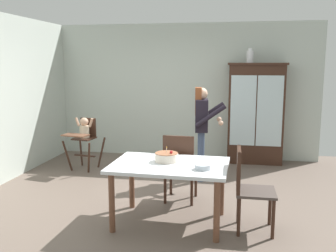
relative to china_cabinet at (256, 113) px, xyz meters
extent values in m
plane|color=#66564C|center=(-1.41, -2.37, -0.97)|extent=(6.24, 6.24, 0.00)
cube|color=beige|center=(-1.41, 0.26, 0.38)|extent=(5.32, 0.06, 2.70)
cube|color=#382116|center=(0.00, 0.00, -0.03)|extent=(1.03, 0.42, 1.88)
cube|color=#382116|center=(0.00, 0.00, 0.93)|extent=(1.09, 0.48, 0.04)
cube|color=silver|center=(-0.24, -0.21, 0.07)|extent=(0.46, 0.01, 1.32)
cube|color=silver|center=(0.24, -0.21, 0.07)|extent=(0.46, 0.01, 1.32)
cube|color=#382116|center=(0.00, 0.00, 0.07)|extent=(0.95, 0.36, 0.02)
cylinder|color=white|center=(-0.14, 0.00, 1.06)|extent=(0.13, 0.13, 0.22)
cylinder|color=white|center=(-0.14, 0.00, 1.20)|extent=(0.07, 0.07, 0.05)
cylinder|color=#382116|center=(-3.31, -1.24, -0.69)|extent=(0.15, 0.12, 0.56)
cylinder|color=#382116|center=(-2.87, -1.31, -0.69)|extent=(0.12, 0.15, 0.56)
cylinder|color=#382116|center=(-3.24, -0.80, -0.69)|extent=(0.12, 0.15, 0.56)
cylinder|color=#382116|center=(-2.80, -0.87, -0.69)|extent=(0.15, 0.12, 0.56)
cube|color=#382116|center=(-3.06, -1.06, -0.71)|extent=(0.42, 0.11, 0.02)
cube|color=#382116|center=(-3.06, -1.06, -0.39)|extent=(0.39, 0.39, 0.02)
cube|color=#382116|center=(-3.03, -0.90, -0.21)|extent=(0.31, 0.08, 0.34)
cube|color=brown|center=(-3.10, -1.32, -0.29)|extent=(0.47, 0.31, 0.02)
cylinder|color=beige|center=(-3.05, -1.04, -0.27)|extent=(0.17, 0.17, 0.22)
sphere|color=tan|center=(-3.05, -1.04, -0.09)|extent=(0.15, 0.15, 0.15)
cylinder|color=tan|center=(-3.19, -1.01, -0.10)|extent=(0.10, 0.06, 0.17)
cylinder|color=tan|center=(-2.91, -1.06, -0.10)|extent=(0.10, 0.06, 0.17)
cylinder|color=#3D4C6B|center=(-0.91, -1.38, -0.56)|extent=(0.11, 0.11, 0.82)
cylinder|color=#3D4C6B|center=(-0.93, -1.21, -0.56)|extent=(0.11, 0.11, 0.82)
cube|color=black|center=(-0.92, -1.30, 0.11)|extent=(0.24, 0.38, 0.52)
cube|color=white|center=(-0.81, -1.28, 0.11)|extent=(0.01, 0.06, 0.49)
sphere|color=tan|center=(-0.92, -1.30, 0.46)|extent=(0.19, 0.19, 0.19)
cube|color=brown|center=(-0.97, -1.30, 0.34)|extent=(0.12, 0.21, 0.44)
cylinder|color=black|center=(-0.76, -1.48, 0.13)|extent=(0.50, 0.12, 0.37)
sphere|color=tan|center=(-0.60, -1.46, 0.02)|extent=(0.08, 0.08, 0.08)
cylinder|color=black|center=(-0.80, -1.08, 0.13)|extent=(0.50, 0.12, 0.37)
sphere|color=tan|center=(-0.64, -1.06, 0.02)|extent=(0.08, 0.08, 0.08)
cube|color=silver|center=(-1.12, -3.07, -0.25)|extent=(1.39, 0.97, 0.04)
cylinder|color=brown|center=(-1.72, -3.44, -0.62)|extent=(0.07, 0.07, 0.70)
cylinder|color=brown|center=(-0.54, -3.47, -0.62)|extent=(0.07, 0.07, 0.70)
cylinder|color=brown|center=(-1.70, -2.68, -0.62)|extent=(0.07, 0.07, 0.70)
cylinder|color=brown|center=(-0.52, -2.71, -0.62)|extent=(0.07, 0.07, 0.70)
cylinder|color=beige|center=(-1.18, -2.98, -0.18)|extent=(0.28, 0.28, 0.10)
cylinder|color=#935B3D|center=(-1.18, -2.98, -0.12)|extent=(0.27, 0.27, 0.01)
cylinder|color=#F2E5CC|center=(-1.18, -2.98, -0.09)|extent=(0.01, 0.01, 0.06)
cone|color=yellow|center=(-1.18, -2.98, -0.05)|extent=(0.02, 0.02, 0.02)
sphere|color=red|center=(-1.11, -3.02, -0.10)|extent=(0.04, 0.04, 0.04)
cylinder|color=#B2BCC6|center=(-0.72, -3.24, -0.20)|extent=(0.18, 0.18, 0.05)
cylinder|color=#382116|center=(-0.91, -2.11, -0.74)|extent=(0.04, 0.04, 0.45)
cylinder|color=#382116|center=(-1.28, -2.09, -0.74)|extent=(0.04, 0.04, 0.45)
cylinder|color=#382116|center=(-0.92, -2.48, -0.74)|extent=(0.04, 0.04, 0.45)
cylinder|color=#382116|center=(-1.29, -2.46, -0.74)|extent=(0.04, 0.04, 0.45)
cube|color=#473D38|center=(-1.10, -2.29, -0.50)|extent=(0.46, 0.46, 0.03)
cube|color=#382116|center=(-1.11, -2.49, -0.25)|extent=(0.42, 0.06, 0.48)
cylinder|color=#382116|center=(-0.92, -2.49, -0.25)|extent=(0.03, 0.03, 0.48)
cylinder|color=#382116|center=(-1.30, -2.48, -0.25)|extent=(0.03, 0.03, 0.48)
cylinder|color=#382116|center=(0.07, -3.28, -0.74)|extent=(0.04, 0.04, 0.45)
cylinder|color=#382116|center=(0.06, -2.91, -0.74)|extent=(0.04, 0.04, 0.45)
cylinder|color=#382116|center=(-0.30, -3.29, -0.74)|extent=(0.04, 0.04, 0.45)
cylinder|color=#382116|center=(-0.31, -2.92, -0.74)|extent=(0.04, 0.04, 0.45)
cube|color=#473D38|center=(-0.12, -3.10, -0.50)|extent=(0.44, 0.44, 0.03)
cube|color=#382116|center=(-0.32, -3.10, -0.25)|extent=(0.04, 0.42, 0.48)
cylinder|color=#382116|center=(-0.32, -3.29, -0.25)|extent=(0.03, 0.03, 0.48)
cylinder|color=#382116|center=(-0.32, -2.91, -0.25)|extent=(0.03, 0.03, 0.48)
camera|label=1|loc=(-0.36, -7.28, 0.94)|focal=39.95mm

